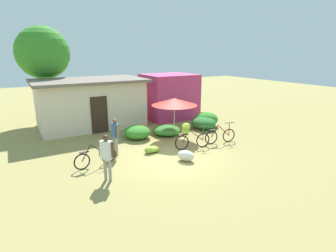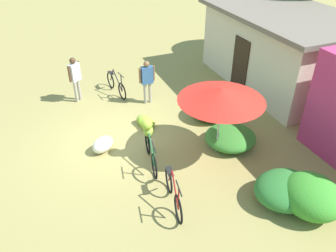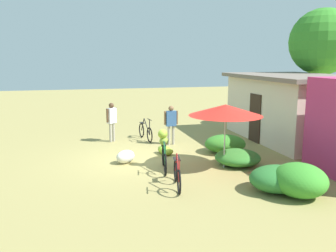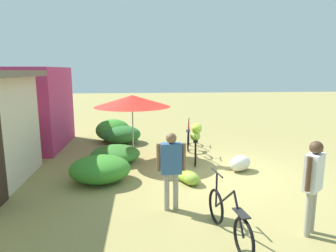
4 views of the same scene
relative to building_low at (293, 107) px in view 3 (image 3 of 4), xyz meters
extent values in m
plane|color=#96894E|center=(1.50, -6.89, -1.40)|extent=(60.00, 60.00, 0.00)
cube|color=beige|center=(0.00, 0.00, -0.10)|extent=(5.72, 3.48, 2.61)
cube|color=#72665B|center=(0.00, 0.00, 1.29)|extent=(6.22, 3.98, 0.16)
cube|color=#332319|center=(0.00, -1.76, -0.40)|extent=(0.90, 0.06, 2.00)
cylinder|color=brown|center=(-1.96, 2.71, 0.24)|extent=(0.37, 0.37, 3.28)
sphere|color=#348426|center=(-1.96, 2.71, 2.83)|extent=(3.18, 3.18, 3.18)
ellipsoid|color=#378228|center=(1.34, -3.64, -1.07)|extent=(1.35, 1.53, 0.66)
ellipsoid|color=#357F2E|center=(2.95, -3.89, -1.15)|extent=(1.44, 1.50, 0.51)
ellipsoid|color=#2C722E|center=(5.39, -3.90, -1.06)|extent=(1.33, 1.52, 0.68)
ellipsoid|color=#388C2A|center=(5.84, -3.55, -0.98)|extent=(1.44, 1.35, 0.85)
cylinder|color=beige|center=(3.09, -4.43, -0.42)|extent=(0.04, 0.04, 1.96)
cone|color=red|center=(3.09, -4.43, 0.46)|extent=(2.31, 2.31, 0.35)
torus|color=black|center=(-0.96, -6.03, -1.08)|extent=(0.64, 0.14, 0.64)
torus|color=black|center=(-2.03, -6.18, -1.08)|extent=(0.64, 0.14, 0.64)
cylinder|color=black|center=(-1.84, -6.16, -0.79)|extent=(0.41, 0.09, 0.60)
cylinder|color=black|center=(-1.30, -6.08, -0.79)|extent=(0.72, 0.13, 0.61)
cylinder|color=black|center=(-0.96, -6.03, -0.44)|extent=(0.50, 0.10, 0.03)
cylinder|color=black|center=(-0.96, -6.03, -0.76)|extent=(0.04, 0.04, 0.65)
cube|color=black|center=(-1.92, -6.17, -0.74)|extent=(0.38, 0.19, 0.02)
torus|color=black|center=(3.41, -6.45, -1.07)|extent=(0.67, 0.17, 0.68)
torus|color=black|center=(2.37, -6.26, -1.07)|extent=(0.67, 0.17, 0.68)
cylinder|color=#19592D|center=(2.55, -6.29, -0.79)|extent=(0.40, 0.11, 0.57)
cylinder|color=#19592D|center=(3.07, -6.39, -0.79)|extent=(0.70, 0.16, 0.58)
cylinder|color=black|center=(3.41, -6.45, -0.43)|extent=(0.50, 0.12, 0.03)
cylinder|color=#19592D|center=(3.41, -6.45, -0.75)|extent=(0.04, 0.04, 0.63)
cube|color=black|center=(2.48, -6.28, -0.70)|extent=(0.38, 0.20, 0.02)
ellipsoid|color=olive|center=(2.55, -6.28, -0.55)|extent=(0.44, 0.40, 0.28)
ellipsoid|color=#93B634|center=(2.55, -6.32, -0.31)|extent=(0.46, 0.42, 0.30)
torus|color=black|center=(4.97, -6.47, -1.07)|extent=(0.66, 0.17, 0.67)
torus|color=black|center=(4.02, -6.30, -1.07)|extent=(0.66, 0.17, 0.67)
cylinder|color=maroon|center=(4.18, -6.33, -0.78)|extent=(0.37, 0.10, 0.60)
cylinder|color=maroon|center=(4.66, -6.42, -0.78)|extent=(0.65, 0.15, 0.61)
cylinder|color=black|center=(4.97, -6.47, -0.43)|extent=(0.50, 0.12, 0.03)
cylinder|color=maroon|center=(4.97, -6.47, -0.75)|extent=(0.04, 0.04, 0.64)
cube|color=black|center=(4.11, -6.32, -0.71)|extent=(0.38, 0.20, 0.02)
ellipsoid|color=#83A735|center=(0.90, -5.90, -1.25)|extent=(0.57, 0.54, 0.31)
ellipsoid|color=#8BC02A|center=(1.01, -5.86, -1.26)|extent=(0.40, 0.46, 0.29)
ellipsoid|color=#88A429|center=(1.17, -5.83, -1.27)|extent=(0.62, 0.65, 0.26)
ellipsoid|color=silver|center=(1.81, -7.42, -1.18)|extent=(0.74, 0.83, 0.44)
cylinder|color=gray|center=(-0.37, -5.18, -1.02)|extent=(0.11, 0.11, 0.77)
cylinder|color=gray|center=(-0.37, -5.36, -1.02)|extent=(0.11, 0.11, 0.77)
cube|color=#33598C|center=(-0.37, -5.27, -0.33)|extent=(0.21, 0.40, 0.61)
cylinder|color=brown|center=(-0.37, -5.02, -0.30)|extent=(0.08, 0.08, 0.55)
cylinder|color=brown|center=(-0.36, -5.52, -0.30)|extent=(0.08, 0.08, 0.55)
sphere|color=brown|center=(-0.37, -5.27, 0.08)|extent=(0.21, 0.21, 0.21)
cylinder|color=gray|center=(-1.42, -7.60, -1.01)|extent=(0.11, 0.11, 0.80)
cylinder|color=gray|center=(-1.54, -7.46, -1.01)|extent=(0.11, 0.11, 0.80)
cube|color=silver|center=(-1.48, -7.53, -0.29)|extent=(0.41, 0.43, 0.63)
cylinder|color=#4C3321|center=(-1.32, -7.72, -0.26)|extent=(0.08, 0.08, 0.57)
cylinder|color=#4C3321|center=(-1.64, -7.34, -0.26)|extent=(0.08, 0.08, 0.57)
sphere|color=#4C3321|center=(-1.48, -7.53, 0.13)|extent=(0.22, 0.22, 0.22)
camera|label=1|loc=(-4.02, -15.99, 2.87)|focal=29.18mm
camera|label=2|loc=(9.63, -8.67, 4.54)|focal=35.88mm
camera|label=3|loc=(13.43, -8.94, 2.04)|focal=38.59mm
camera|label=4|loc=(-5.92, -4.71, 1.36)|focal=31.77mm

